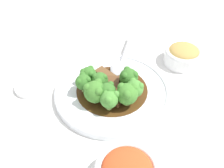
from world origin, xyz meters
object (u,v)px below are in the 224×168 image
Objects in this scene: beef_strip_2 at (117,94)px; broccoli_floret_7 at (88,74)px; broccoli_floret_0 at (100,81)px; sauce_dish at (30,87)px; broccoli_floret_4 at (95,91)px; broccoli_floret_3 at (127,94)px; broccoli_floret_5 at (83,82)px; beef_strip_1 at (114,85)px; broccoli_floret_6 at (111,99)px; broccoli_floret_1 at (107,91)px; main_plate at (112,91)px; beef_strip_3 at (124,74)px; broccoli_floret_2 at (129,77)px; broccoli_floret_8 at (134,88)px; beef_strip_0 at (108,76)px; side_bowl_appetizer at (183,55)px; serving_spoon at (120,65)px.

broccoli_floret_7 is at bearing -120.67° from beef_strip_2.
broccoli_floret_0 reaches higher than sauce_dish.
broccoli_floret_4 reaches higher than broccoli_floret_7.
broccoli_floret_3 is at bearing 89.74° from broccoli_floret_4.
broccoli_floret_5 is (0.01, -0.04, 0.00)m from broccoli_floret_0.
broccoli_floret_6 is at bearing -0.27° from beef_strip_1.
broccoli_floret_1 is 0.21m from sauce_dish.
broccoli_floret_5 is (-0.01, -0.08, 0.02)m from beef_strip_2.
main_plate is 0.08m from broccoli_floret_6.
broccoli_floret_0 is at bearing -151.92° from broccoli_floret_6.
beef_strip_3 is 1.40× the size of broccoli_floret_6.
broccoli_floret_0 is at bearing -74.40° from beef_strip_1.
broccoli_floret_2 is at bearing 17.85° from beef_strip_3.
sauce_dish is (-0.04, -0.25, -0.04)m from broccoli_floret_3.
broccoli_floret_8 is at bearing 104.46° from broccoli_floret_4.
beef_strip_0 reaches higher than sauce_dish.
broccoli_floret_1 is at bearing 28.49° from broccoli_floret_0.
beef_strip_3 is at bearing 172.08° from beef_strip_2.
beef_strip_0 is 0.05m from broccoli_floret_7.
broccoli_floret_4 is at bearing -12.67° from beef_strip_0.
broccoli_floret_2 is at bearing 93.02° from beef_strip_1.
main_plate is 6.00× the size of broccoli_floret_5.
broccoli_floret_3 is 1.31× the size of broccoli_floret_7.
beef_strip_0 is 0.05m from broccoli_floret_0.
side_bowl_appetizer reaches higher than main_plate.
serving_spoon is (-0.08, 0.01, 0.00)m from beef_strip_1.
broccoli_floret_1 reaches higher than main_plate.
beef_strip_2 reaches higher than sauce_dish.
serving_spoon is 0.18m from side_bowl_appetizer.
beef_strip_3 is at bearing 152.84° from main_plate.
broccoli_floret_8 reaches higher than main_plate.
beef_strip_2 is at bearing 31.03° from main_plate.
broccoli_floret_2 is 0.20m from side_bowl_appetizer.
broccoli_floret_3 is at bearing 32.53° from beef_strip_1.
broccoli_floret_7 is 0.53× the size of sauce_dish.
broccoli_floret_2 is at bearing 126.87° from broccoli_floret_4.
broccoli_floret_0 reaches higher than beef_strip_0.
sauce_dish is at bearing -81.67° from broccoli_floret_7.
broccoli_floret_0 is (0.00, -0.03, 0.03)m from main_plate.
serving_spoon is (-0.15, 0.01, -0.02)m from broccoli_floret_6.
broccoli_floret_4 is at bearing -85.93° from broccoli_floret_1.
broccoli_floret_1 is 0.27m from side_bowl_appetizer.
beef_strip_3 is at bearing 102.71° from sauce_dish.
broccoli_floret_6 is (0.11, 0.02, 0.03)m from beef_strip_0.
broccoli_floret_4 is 0.70× the size of sauce_dish.
broccoli_floret_0 is 0.26m from side_bowl_appetizer.
broccoli_floret_3 is 0.03m from broccoli_floret_8.
side_bowl_appetizer is (-0.16, 0.25, -0.02)m from broccoli_floret_5.
broccoli_floret_1 is at bearing -8.54° from main_plate.
beef_strip_3 is (-0.04, 0.02, -0.00)m from beef_strip_1.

